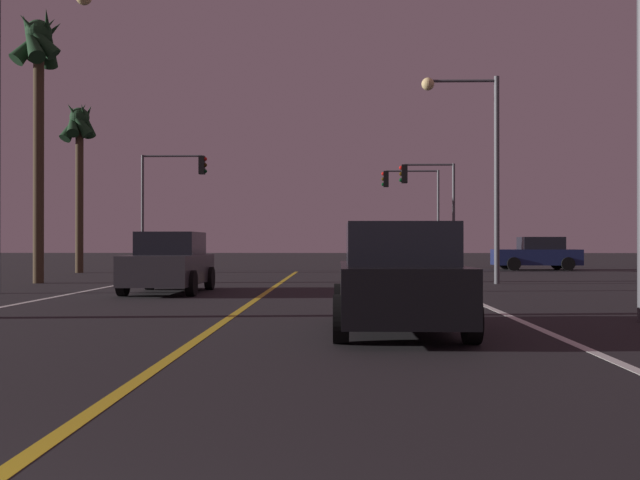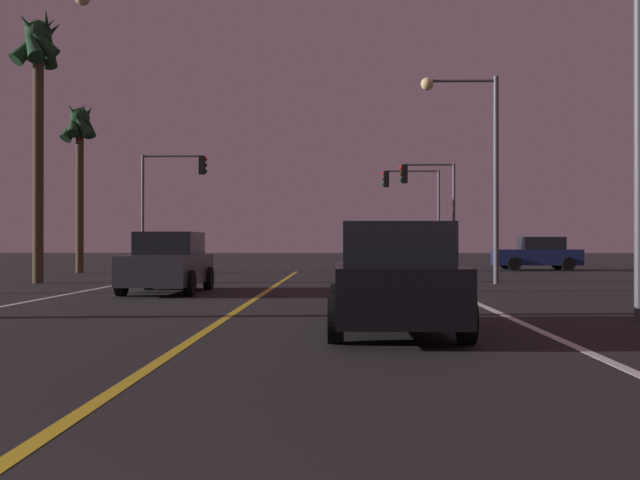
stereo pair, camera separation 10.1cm
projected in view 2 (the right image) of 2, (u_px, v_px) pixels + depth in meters
The scene contains 13 objects.
lane_edge_right at pixel (491, 309), 15.24m from camera, with size 0.16×39.86×0.01m, color silver.
lane_center_divider at pixel (240, 309), 15.39m from camera, with size 0.16×39.86×0.01m, color gold.
car_crossing_side at pixel (538, 254), 37.46m from camera, with size 4.30×2.02×1.70m.
car_oncoming at pixel (168, 263), 20.46m from camera, with size 2.02×4.30×1.70m.
car_lead_same_lane at pixel (394, 280), 11.36m from camera, with size 2.02×4.30×1.70m.
traffic_light_near_right at pixel (428, 192), 35.65m from camera, with size 2.73×0.36×5.27m.
traffic_light_near_left at pixel (173, 185), 36.01m from camera, with size 3.27×0.36×5.73m.
traffic_light_far_right at pixel (412, 195), 41.15m from camera, with size 3.27×0.36×5.51m.
street_lamp_right_near at pixel (607, 61), 12.92m from camera, with size 2.32×0.44×7.14m.
street_lamp_left_mid at pixel (18, 100), 20.16m from camera, with size 2.72×0.44×8.42m.
street_lamp_right_far at pixel (476, 149), 24.80m from camera, with size 2.64×0.44×7.06m.
palm_tree_left_mid at pixel (38, 64), 25.29m from camera, with size 1.98×2.20×9.60m.
palm_tree_left_far at pixel (79, 136), 34.10m from camera, with size 1.80×1.92×8.17m.
Camera 2 is at (2.13, -1.42, 1.39)m, focal length 41.00 mm.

